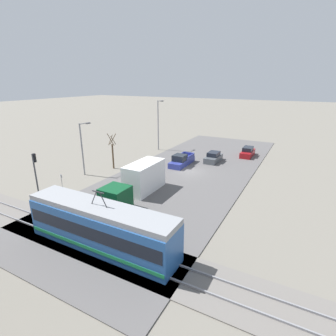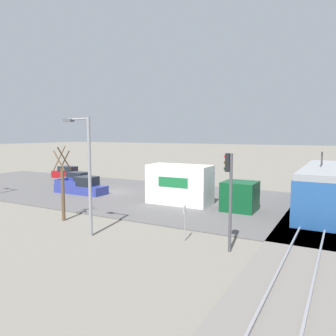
{
  "view_description": "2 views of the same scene",
  "coord_description": "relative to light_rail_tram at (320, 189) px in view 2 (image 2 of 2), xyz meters",
  "views": [
    {
      "loc": [
        -14.19,
        32.83,
        12.42
      ],
      "look_at": [
        -1.17,
        8.51,
        3.23
      ],
      "focal_mm": 28.0,
      "sensor_mm": 36.0,
      "label": 1
    },
    {
      "loc": [
        26.99,
        21.33,
        6.16
      ],
      "look_at": [
        3.37,
        8.5,
        3.34
      ],
      "focal_mm": 35.0,
      "sensor_mm": 36.0,
      "label": 2
    }
  ],
  "objects": [
    {
      "name": "sedan_car_0",
      "position": [
        -0.18,
        -26.0,
        -1.06
      ],
      "size": [
        1.86,
        4.28,
        1.57
      ],
      "rotation": [
        0.0,
        0.0,
        3.14
      ],
      "color": "#4C5156",
      "rests_on": "ground"
    },
    {
      "name": "street_tree",
      "position": [
        11.86,
        -15.81,
        0.62
      ],
      "size": [
        1.24,
        1.03,
        5.29
      ],
      "color": "brown",
      "rests_on": "ground"
    },
    {
      "name": "traffic_light_pole",
      "position": [
        12.21,
        -3.56,
        1.56
      ],
      "size": [
        0.28,
        0.47,
        5.16
      ],
      "color": "#47474C",
      "rests_on": "ground"
    },
    {
      "name": "street_lamp_mid_block",
      "position": [
        13.63,
        -11.92,
        2.39
      ],
      "size": [
        0.36,
        1.95,
        7.15
      ],
      "color": "gray",
      "rests_on": "ground"
    },
    {
      "name": "ground_plane",
      "position": [
        1.36,
        -19.73,
        -1.79
      ],
      "size": [
        320.0,
        320.0,
        0.0
      ],
      "primitive_type": "plane",
      "color": "slate"
    },
    {
      "name": "rail_bed",
      "position": [
        1.36,
        0.0,
        -1.74
      ],
      "size": [
        68.27,
        4.4,
        0.22
      ],
      "color": "slate",
      "rests_on": "ground"
    },
    {
      "name": "light_rail_tram",
      "position": [
        0.0,
        0.0,
        0.0
      ],
      "size": [
        12.72,
        2.75,
        4.65
      ],
      "color": "#235193",
      "rests_on": "ground"
    },
    {
      "name": "box_truck",
      "position": [
        3.16,
        -9.63,
        -0.14
      ],
      "size": [
        2.55,
        9.38,
        3.39
      ],
      "color": "#0C4723",
      "rests_on": "ground"
    },
    {
      "name": "road_surface",
      "position": [
        1.36,
        -19.73,
        -1.75
      ],
      "size": [
        16.97,
        50.02,
        0.08
      ],
      "color": "#565454",
      "rests_on": "ground"
    },
    {
      "name": "no_parking_sign",
      "position": [
        11.76,
        -6.3,
        -0.51
      ],
      "size": [
        0.32,
        0.08,
        2.07
      ],
      "color": "gray",
      "rests_on": "ground"
    },
    {
      "name": "pickup_truck",
      "position": [
        3.54,
        -21.91,
        -1.04
      ],
      "size": [
        1.97,
        5.64,
        1.77
      ],
      "color": "navy",
      "rests_on": "ground"
    },
    {
      "name": "sedan_car_1",
      "position": [
        -4.34,
        -31.85,
        -1.04
      ],
      "size": [
        1.74,
        4.58,
        1.61
      ],
      "color": "maroon",
      "rests_on": "ground"
    }
  ]
}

